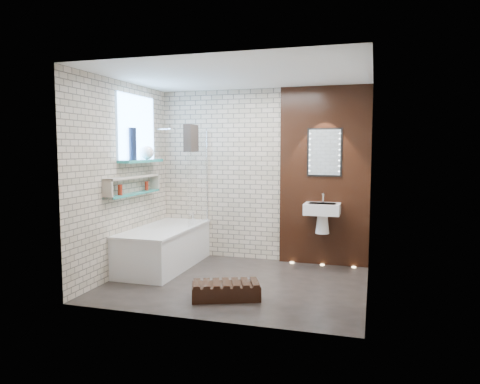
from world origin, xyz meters
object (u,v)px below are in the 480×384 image
(led_mirror, at_px, (324,152))
(walnut_step, at_px, (226,292))
(bath_screen, at_px, (198,177))
(bathtub, at_px, (164,247))
(washbasin, at_px, (322,213))

(led_mirror, xyz_separation_m, walnut_step, (-0.89, -1.86, -1.56))
(walnut_step, bearing_deg, bath_screen, 121.61)
(bathtub, height_order, washbasin, washbasin)
(led_mirror, bearing_deg, walnut_step, -115.53)
(bath_screen, height_order, washbasin, bath_screen)
(led_mirror, bearing_deg, bath_screen, -169.34)
(bathtub, relative_size, washbasin, 3.00)
(led_mirror, distance_m, walnut_step, 2.59)
(bath_screen, distance_m, walnut_step, 2.14)
(bathtub, xyz_separation_m, walnut_step, (1.29, -1.08, -0.21))
(bathtub, xyz_separation_m, bath_screen, (0.35, 0.44, 0.99))
(bathtub, height_order, bath_screen, bath_screen)
(bath_screen, relative_size, walnut_step, 1.83)
(washbasin, bearing_deg, bath_screen, -174.22)
(bathtub, distance_m, bath_screen, 1.14)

